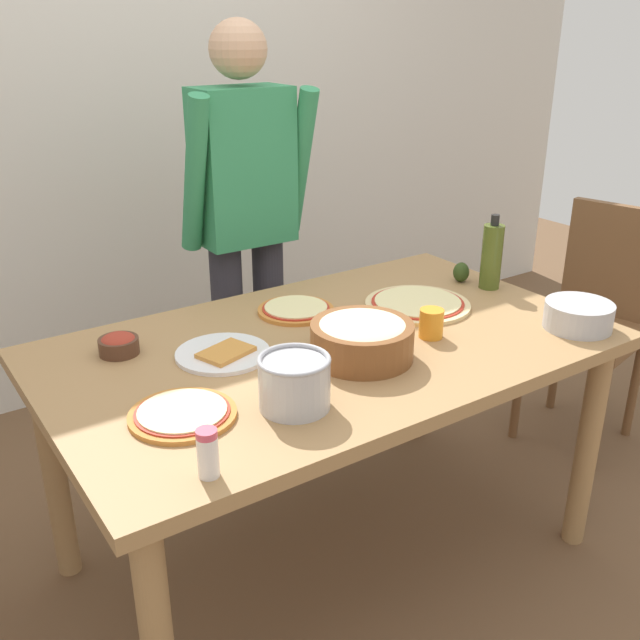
# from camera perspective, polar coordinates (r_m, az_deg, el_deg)

# --- Properties ---
(ground) EXTENTS (8.00, 8.00, 0.00)m
(ground) POSITION_cam_1_polar(r_m,az_deg,el_deg) (2.46, 0.69, -18.05)
(ground) COLOR brown
(wall_back) EXTENTS (5.60, 0.10, 2.60)m
(wall_back) POSITION_cam_1_polar(r_m,az_deg,el_deg) (3.32, -15.87, 16.60)
(wall_back) COLOR silver
(wall_back) RESTS_ON ground
(dining_table) EXTENTS (1.60, 0.96, 0.76)m
(dining_table) POSITION_cam_1_polar(r_m,az_deg,el_deg) (2.09, 0.77, -4.01)
(dining_table) COLOR #A37A4C
(dining_table) RESTS_ON ground
(person_cook) EXTENTS (0.49, 0.25, 1.62)m
(person_cook) POSITION_cam_1_polar(r_m,az_deg,el_deg) (2.67, -5.96, 8.12)
(person_cook) COLOR #2D2D38
(person_cook) RESTS_ON ground
(chair_wooden_right) EXTENTS (0.48, 0.48, 0.95)m
(chair_wooden_right) POSITION_cam_1_polar(r_m,az_deg,el_deg) (3.05, 21.06, 0.67)
(chair_wooden_right) COLOR brown
(chair_wooden_right) RESTS_ON ground
(pizza_raw_on_board) EXTENTS (0.34, 0.34, 0.02)m
(pizza_raw_on_board) POSITION_cam_1_polar(r_m,az_deg,el_deg) (2.32, 7.77, 1.30)
(pizza_raw_on_board) COLOR beige
(pizza_raw_on_board) RESTS_ON dining_table
(pizza_cooked_on_tray) EXTENTS (0.25, 0.25, 0.02)m
(pizza_cooked_on_tray) POSITION_cam_1_polar(r_m,az_deg,el_deg) (1.70, -10.89, -7.33)
(pizza_cooked_on_tray) COLOR #C67A33
(pizza_cooked_on_tray) RESTS_ON dining_table
(pizza_second_cooked) EXTENTS (0.24, 0.24, 0.02)m
(pizza_second_cooked) POSITION_cam_1_polar(r_m,az_deg,el_deg) (2.25, -1.93, 0.85)
(pizza_second_cooked) COLOR #C67A33
(pizza_second_cooked) RESTS_ON dining_table
(plate_with_slice) EXTENTS (0.26, 0.26, 0.02)m
(plate_with_slice) POSITION_cam_1_polar(r_m,az_deg,el_deg) (1.98, -7.70, -2.64)
(plate_with_slice) COLOR white
(plate_with_slice) RESTS_ON dining_table
(popcorn_bowl) EXTENTS (0.28, 0.28, 0.11)m
(popcorn_bowl) POSITION_cam_1_polar(r_m,az_deg,el_deg) (1.93, 3.36, -1.38)
(popcorn_bowl) COLOR brown
(popcorn_bowl) RESTS_ON dining_table
(mixing_bowl_steel) EXTENTS (0.20, 0.20, 0.08)m
(mixing_bowl_steel) POSITION_cam_1_polar(r_m,az_deg,el_deg) (2.26, 19.87, 0.34)
(mixing_bowl_steel) COLOR #B7B7BC
(mixing_bowl_steel) RESTS_ON dining_table
(small_sauce_bowl) EXTENTS (0.11, 0.11, 0.06)m
(small_sauce_bowl) POSITION_cam_1_polar(r_m,az_deg,el_deg) (2.04, -15.73, -1.85)
(small_sauce_bowl) COLOR #4C2D1E
(small_sauce_bowl) RESTS_ON dining_table
(olive_oil_bottle) EXTENTS (0.07, 0.07, 0.26)m
(olive_oil_bottle) POSITION_cam_1_polar(r_m,az_deg,el_deg) (2.50, 13.50, 4.98)
(olive_oil_bottle) COLOR #47561E
(olive_oil_bottle) RESTS_ON dining_table
(steel_pot) EXTENTS (0.17, 0.17, 0.13)m
(steel_pot) POSITION_cam_1_polar(r_m,az_deg,el_deg) (1.69, -2.06, -4.94)
(steel_pot) COLOR #B7B7BC
(steel_pot) RESTS_ON dining_table
(cup_orange) EXTENTS (0.07, 0.07, 0.08)m
(cup_orange) POSITION_cam_1_polar(r_m,az_deg,el_deg) (2.09, 8.85, -0.27)
(cup_orange) COLOR orange
(cup_orange) RESTS_ON dining_table
(salt_shaker) EXTENTS (0.04, 0.04, 0.11)m
(salt_shaker) POSITION_cam_1_polar(r_m,az_deg,el_deg) (1.47, -8.92, -10.42)
(salt_shaker) COLOR white
(salt_shaker) RESTS_ON dining_table
(avocado) EXTENTS (0.06, 0.06, 0.07)m
(avocado) POSITION_cam_1_polar(r_m,az_deg,el_deg) (2.56, 11.17, 3.76)
(avocado) COLOR #2D4219
(avocado) RESTS_ON dining_table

